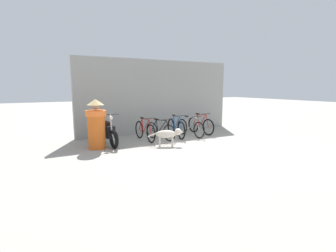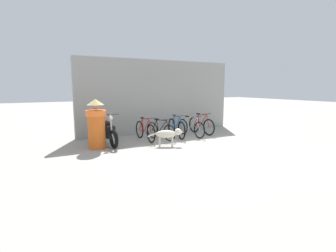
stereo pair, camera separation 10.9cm
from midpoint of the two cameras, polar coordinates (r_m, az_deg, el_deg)
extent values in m
plane|color=#9E998E|center=(8.77, 8.52, -4.81)|extent=(60.00, 60.00, 0.00)
cube|color=gray|center=(11.57, -2.38, 6.40)|extent=(7.22, 0.20, 3.14)
torus|color=black|center=(9.45, -4.07, -1.65)|extent=(0.06, 0.68, 0.68)
torus|color=black|center=(10.35, -6.58, -0.77)|extent=(0.06, 0.68, 0.68)
cylinder|color=red|center=(9.76, -5.12, -0.01)|extent=(0.04, 0.50, 0.56)
cylinder|color=red|center=(10.02, -5.83, 0.11)|extent=(0.03, 0.13, 0.52)
cylinder|color=red|center=(9.77, -5.27, 1.51)|extent=(0.04, 0.59, 0.06)
cylinder|color=red|center=(10.19, -6.14, -1.07)|extent=(0.03, 0.38, 0.08)
cylinder|color=red|center=(10.19, -6.29, 0.39)|extent=(0.03, 0.30, 0.47)
cylinder|color=red|center=(9.47, -4.29, -0.11)|extent=(0.03, 0.18, 0.50)
cube|color=black|center=(10.03, -5.98, 1.76)|extent=(0.07, 0.18, 0.05)
cylinder|color=black|center=(9.50, -4.52, 1.66)|extent=(0.46, 0.03, 0.02)
torus|color=black|center=(9.69, -0.05, -1.52)|extent=(0.21, 0.61, 0.63)
torus|color=black|center=(10.38, -3.84, -0.86)|extent=(0.21, 0.61, 0.63)
cylinder|color=black|center=(9.92, -1.58, -0.10)|extent=(0.16, 0.47, 0.52)
cylinder|color=black|center=(10.12, -2.67, -0.02)|extent=(0.06, 0.13, 0.48)
cylinder|color=black|center=(9.92, -1.78, 1.28)|extent=(0.18, 0.54, 0.06)
cylinder|color=black|center=(10.25, -3.16, -1.11)|extent=(0.13, 0.36, 0.07)
cylinder|color=black|center=(10.25, -3.36, 0.22)|extent=(0.11, 0.28, 0.44)
cylinder|color=black|center=(9.71, -0.35, -0.15)|extent=(0.07, 0.17, 0.46)
cube|color=black|center=(10.12, -2.87, 1.50)|extent=(0.12, 0.19, 0.05)
cylinder|color=black|center=(9.72, -0.66, 1.45)|extent=(0.45, 0.15, 0.02)
torus|color=black|center=(10.02, 2.59, -0.98)|extent=(0.16, 0.70, 0.70)
torus|color=black|center=(10.96, 0.40, -0.13)|extent=(0.16, 0.70, 0.70)
cylinder|color=#1959A5|center=(10.35, 1.70, 0.62)|extent=(0.10, 0.51, 0.58)
cylinder|color=#1959A5|center=(10.62, 1.07, 0.73)|extent=(0.05, 0.13, 0.53)
cylinder|color=#1959A5|center=(10.36, 1.59, 2.10)|extent=(0.11, 0.60, 0.06)
cylinder|color=#1959A5|center=(10.79, 0.78, -0.42)|extent=(0.08, 0.39, 0.08)
cylinder|color=#1959A5|center=(10.80, 0.68, 1.01)|extent=(0.07, 0.31, 0.49)
cylinder|color=#1959A5|center=(10.05, 2.42, 0.53)|extent=(0.05, 0.18, 0.52)
cube|color=black|center=(10.64, 0.97, 2.34)|extent=(0.10, 0.19, 0.05)
cylinder|color=black|center=(10.09, 2.25, 2.24)|extent=(0.46, 0.09, 0.02)
torus|color=black|center=(10.32, 6.46, -0.88)|extent=(0.09, 0.66, 0.65)
torus|color=black|center=(11.16, 2.83, -0.11)|extent=(0.09, 0.66, 0.65)
cylinder|color=beige|center=(10.61, 5.00, 0.56)|extent=(0.07, 0.54, 0.54)
cylinder|color=beige|center=(10.85, 3.96, 0.67)|extent=(0.04, 0.14, 0.50)
cylinder|color=beige|center=(10.62, 4.83, 1.91)|extent=(0.08, 0.63, 0.06)
cylinder|color=beige|center=(11.00, 3.47, -0.37)|extent=(0.06, 0.41, 0.08)
cylinder|color=beige|center=(11.01, 3.31, 0.92)|extent=(0.05, 0.32, 0.46)
cylinder|color=beige|center=(10.34, 6.19, 0.48)|extent=(0.04, 0.19, 0.48)
cube|color=black|center=(10.86, 3.80, 2.14)|extent=(0.08, 0.18, 0.05)
cylinder|color=black|center=(10.37, 5.92, 2.04)|extent=(0.46, 0.06, 0.02)
torus|color=black|center=(10.97, 8.48, -0.25)|extent=(0.11, 0.69, 0.69)
torus|color=black|center=(11.67, 5.30, 0.35)|extent=(0.11, 0.69, 0.69)
cylinder|color=red|center=(11.20, 7.22, 1.13)|extent=(0.07, 0.48, 0.57)
cylinder|color=red|center=(11.41, 6.31, 1.19)|extent=(0.04, 0.12, 0.52)
cylinder|color=red|center=(11.21, 7.08, 2.47)|extent=(0.07, 0.55, 0.06)
cylinder|color=red|center=(11.54, 5.86, 0.11)|extent=(0.06, 0.36, 0.08)
cylinder|color=red|center=(11.54, 5.73, 1.42)|extent=(0.05, 0.29, 0.48)
cylinder|color=red|center=(10.98, 8.25, 1.09)|extent=(0.04, 0.17, 0.51)
cube|color=black|center=(11.41, 6.17, 2.66)|extent=(0.09, 0.19, 0.05)
cylinder|color=black|center=(11.00, 8.03, 2.63)|extent=(0.46, 0.06, 0.02)
torus|color=black|center=(8.73, -12.04, -2.82)|extent=(0.15, 0.64, 0.64)
torus|color=black|center=(9.85, -14.51, -1.61)|extent=(0.15, 0.64, 0.64)
cube|color=black|center=(9.26, -13.39, -1.06)|extent=(0.32, 0.81, 0.41)
cube|color=black|center=(9.35, -13.73, 0.61)|extent=(0.27, 0.52, 0.10)
cylinder|color=silver|center=(8.86, -12.65, 0.52)|extent=(0.06, 0.14, 0.61)
cylinder|color=silver|center=(8.80, -12.27, -2.13)|extent=(0.05, 0.21, 0.21)
cylinder|color=black|center=(8.87, -12.82, 2.49)|extent=(0.58, 0.06, 0.03)
sphere|color=silver|center=(8.85, -12.73, 1.70)|extent=(0.15, 0.15, 0.14)
ellipsoid|color=beige|center=(8.94, -0.79, -1.77)|extent=(0.76, 0.54, 0.27)
cylinder|color=beige|center=(9.08, 0.56, -3.25)|extent=(0.08, 0.08, 0.31)
cylinder|color=beige|center=(8.94, 0.66, -3.44)|extent=(0.08, 0.08, 0.31)
cylinder|color=beige|center=(9.05, -2.20, -3.29)|extent=(0.08, 0.08, 0.31)
cylinder|color=beige|center=(8.91, -2.16, -3.49)|extent=(0.08, 0.08, 0.31)
sphere|color=beige|center=(8.97, 1.87, -1.26)|extent=(0.30, 0.30, 0.23)
ellipsoid|color=beige|center=(8.98, 2.49, -1.36)|extent=(0.15, 0.14, 0.09)
cylinder|color=beige|center=(8.93, -3.86, -1.98)|extent=(0.29, 0.16, 0.15)
cylinder|color=orange|center=(8.86, -15.64, -0.75)|extent=(0.68, 0.68, 1.26)
cylinder|color=orange|center=(8.79, -15.78, 2.71)|extent=(0.80, 0.80, 0.18)
sphere|color=tan|center=(8.77, -15.84, 4.07)|extent=(0.25, 0.25, 0.20)
cone|color=tan|center=(8.76, -15.88, 5.04)|extent=(0.67, 0.67, 0.19)
camera|label=1|loc=(0.05, -90.34, -0.05)|focal=28.00mm
camera|label=2|loc=(0.05, 89.66, 0.05)|focal=28.00mm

